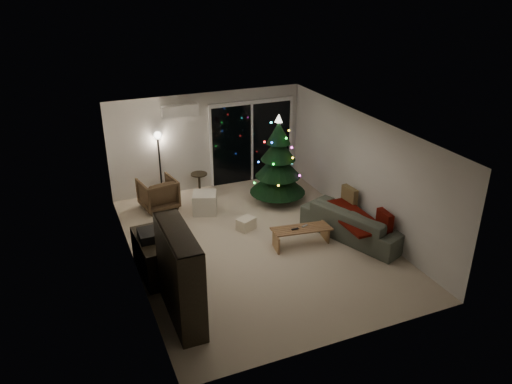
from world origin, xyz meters
TOP-DOWN VIEW (x-y plane):
  - room at (0.46, 1.49)m, footprint 6.50×7.51m
  - bookshelf at (-2.25, -1.70)m, footprint 0.54×1.62m
  - media_cabinet at (-2.25, -0.30)m, footprint 0.53×1.26m
  - stereo at (-2.25, -0.30)m, footprint 0.39×0.46m
  - armchair at (-1.51, 2.48)m, footprint 0.93×0.95m
  - ottoman at (-0.56, 1.84)m, footprint 0.70×0.70m
  - cardboard_box_a at (-1.50, -0.05)m, footprint 0.45×0.37m
  - cardboard_box_b at (0.02, 0.69)m, footprint 0.46×0.42m
  - side_table at (-0.35, 2.97)m, footprint 0.48×0.48m
  - floor_lamp at (-1.26, 3.23)m, footprint 0.25×0.25m
  - sofa at (2.05, -0.50)m, footprint 1.68×2.49m
  - sofa_throw at (1.95, -0.50)m, footprint 0.73×1.67m
  - cushion_a at (2.30, 0.15)m, footprint 0.17×0.46m
  - cushion_b at (2.30, -1.15)m, footprint 0.16×0.45m
  - coffee_table at (0.84, -0.37)m, footprint 1.26×0.59m
  - remote_a at (0.69, -0.37)m, footprint 0.15×0.05m
  - remote_b at (0.94, -0.32)m, footprint 0.15×0.09m
  - christmas_tree at (1.28, 1.74)m, footprint 1.41×1.41m

SIDE VIEW (x-z plane):
  - cardboard_box_b at x=0.02m, z-range 0.00..0.27m
  - cardboard_box_a at x=-1.50m, z-range 0.00..0.29m
  - coffee_table at x=0.84m, z-range 0.00..0.38m
  - ottoman at x=-0.56m, z-range 0.00..0.49m
  - side_table at x=-0.35m, z-range 0.00..0.52m
  - sofa at x=2.05m, z-range 0.00..0.68m
  - armchair at x=-1.51m, z-range 0.00..0.75m
  - media_cabinet at x=-2.25m, z-range 0.00..0.77m
  - remote_a at x=0.69m, z-range 0.38..0.40m
  - remote_b at x=0.94m, z-range 0.38..0.40m
  - sofa_throw at x=1.95m, z-range 0.46..0.52m
  - cushion_a at x=2.30m, z-range 0.39..0.84m
  - cushion_b at x=2.30m, z-range 0.39..0.84m
  - floor_lamp at x=-1.26m, z-range 0.00..1.59m
  - bookshelf at x=-2.25m, z-range 0.00..1.59m
  - stereo at x=-2.25m, z-range 0.77..0.94m
  - room at x=0.46m, z-range -0.28..2.32m
  - christmas_tree at x=1.28m, z-range 0.00..2.20m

